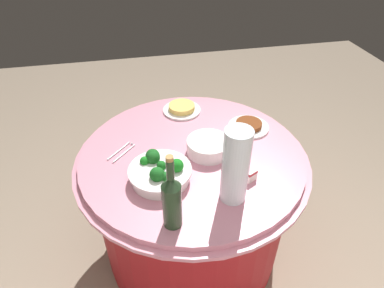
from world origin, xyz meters
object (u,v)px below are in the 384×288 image
Objects in this scene: wine_bottle at (172,200)px; label_placard_front at (253,176)px; decorative_fruit_vase at (235,170)px; food_plate_noodles at (182,108)px; broccoli_bowl at (160,172)px; plate_stack at (208,146)px; food_plate_stir_fry at (249,126)px; serving_tongs at (122,151)px.

label_placard_front is (-0.38, -0.16, -0.10)m from wine_bottle.
decorative_fruit_vase is 1.55× the size of food_plate_noodles.
label_placard_front is at bearing 166.15° from broccoli_bowl.
decorative_fruit_vase is at bearing 95.32° from plate_stack.
food_plate_stir_fry is (-0.24, -0.47, -0.13)m from decorative_fruit_vase.
food_plate_stir_fry is at bearing 143.16° from food_plate_noodles.
decorative_fruit_vase is 0.73m from food_plate_noodles.
food_plate_stir_fry is (-0.50, -0.56, -0.12)m from wine_bottle.
decorative_fruit_vase is 0.18m from label_placard_front.
food_plate_noodles is 0.67m from label_placard_front.
serving_tongs is at bearing -11.51° from plate_stack.
broccoli_bowl is at bearing 70.21° from food_plate_noodles.
label_placard_front is at bearing -148.24° from decorative_fruit_vase.
decorative_fruit_vase is at bearing 97.04° from food_plate_noodles.
plate_stack is at bearing -84.68° from decorative_fruit_vase.
wine_bottle is at bearing 109.99° from serving_tongs.
food_plate_noodles is 4.00× the size of label_placard_front.
broccoli_bowl reaches higher than serving_tongs.
plate_stack is at bearing -59.45° from label_placard_front.
food_plate_stir_fry is (-0.52, -0.30, -0.03)m from broccoli_bowl.
plate_stack is 0.33m from decorative_fruit_vase.
decorative_fruit_vase is (-0.28, 0.17, 0.11)m from broccoli_bowl.
food_plate_stir_fry is 0.42m from label_placard_front.
broccoli_bowl is 1.91× the size of serving_tongs.
wine_bottle is 2.29× the size of serving_tongs.
broccoli_bowl is 1.27× the size of food_plate_stir_fry.
broccoli_bowl is at bearing -13.85° from label_placard_front.
plate_stack is 0.62× the size of decorative_fruit_vase.
food_plate_noodles is (-0.20, -0.54, -0.03)m from broccoli_bowl.
serving_tongs is at bearing 41.71° from food_plate_noodles.
wine_bottle reaches higher than broccoli_bowl.
plate_stack is at bearing -120.81° from wine_bottle.
broccoli_bowl is at bearing 125.01° from serving_tongs.
plate_stack is 0.28m from label_placard_front.
broccoli_bowl reaches higher than plate_stack.
wine_bottle reaches higher than serving_tongs.
broccoli_bowl is at bearing 29.36° from plate_stack.
wine_bottle is at bearing 47.88° from food_plate_stir_fry.
wine_bottle is at bearing 93.69° from broccoli_bowl.
plate_stack is at bearing 168.49° from serving_tongs.
label_placard_front is (-0.56, 0.33, 0.03)m from serving_tongs.
food_plate_stir_fry is at bearing -149.29° from plate_stack.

